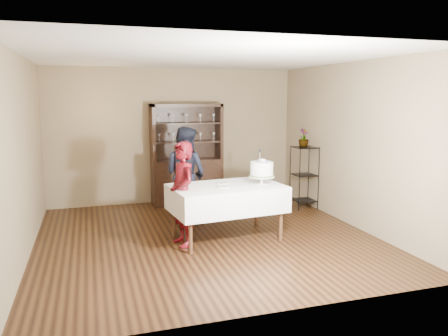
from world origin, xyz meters
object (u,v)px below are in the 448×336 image
Objects in this scene: plant_etagere at (304,175)px; woman at (182,194)px; man at (185,174)px; china_hutch at (187,171)px; cake at (262,170)px; cake_table at (227,198)px; potted_plant at (304,138)px.

plant_etagere is 3.05m from woman.
man is at bearing 154.22° from woman.
plant_etagere is at bearing -26.83° from china_hutch.
plant_etagere is 0.73× the size of man.
china_hutch is 3.75× the size of cake.
cake_table is 1.23m from man.
cake reaches higher than cake_table.
plant_etagere is 2.25× the size of cake.
woman is at bearing -178.84° from cake.
cake_table is (0.08, -2.41, -0.03)m from china_hutch.
china_hutch reaches higher than man.
woman reaches higher than cake.
china_hutch reaches higher than cake.
woman reaches higher than cake_table.
china_hutch is 2.41m from cake_table.
man reaches higher than plant_etagere.
china_hutch is 1.15× the size of cake_table.
woman is at bearing -152.06° from plant_etagere.
cake_table is at bearing -145.43° from potted_plant.
man is (-2.38, -0.21, 0.17)m from plant_etagere.
cake_table is 2.50m from potted_plant.
plant_etagere is 2.06m from cake.
cake is (1.23, 0.02, 0.28)m from woman.
man reaches higher than cake_table.
china_hutch is at bearing 154.70° from woman.
woman is at bearing -103.86° from china_hutch.
cake is at bearing -4.80° from cake_table.
woman is (-0.61, -2.48, 0.09)m from china_hutch.
woman is at bearing -174.16° from cake_table.
china_hutch is 2.56m from woman.
man is at bearing -175.05° from plant_etagere.
potted_plant is at bearing -176.29° from plant_etagere.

